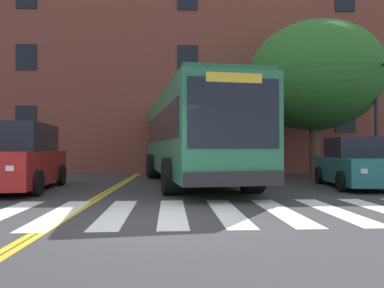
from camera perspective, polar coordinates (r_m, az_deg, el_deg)
ground_plane at (r=7.04m, az=-5.17°, el=-11.94°), size 120.00×120.00×0.00m
crosswalk at (r=8.16m, az=-7.23°, el=-10.33°), size 13.69×4.07×0.01m
lane_line_yellow_inner at (r=22.18m, az=-7.82°, el=-4.19°), size 0.12×36.00×0.01m
lane_line_yellow_outer at (r=22.16m, az=-7.41°, el=-4.19°), size 0.12×36.00×0.01m
city_bus at (r=14.77m, az=-0.11°, el=1.40°), size 4.35×11.77×3.49m
car_red_near_lane at (r=13.46m, az=-24.93°, el=-2.03°), size 2.65×5.26×2.18m
car_teal_far_lane at (r=14.35m, az=23.68°, el=-2.89°), size 2.36×4.44×1.76m
car_silver_behind_bus at (r=24.31m, az=-0.03°, el=-1.37°), size 2.64×5.24×2.25m
street_tree_curbside_large at (r=18.60m, az=18.11°, el=9.74°), size 7.92×8.11×7.24m
building_facade at (r=25.00m, az=-0.84°, el=9.90°), size 43.51×8.64×11.89m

